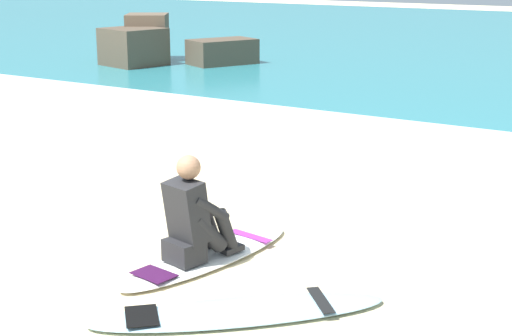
# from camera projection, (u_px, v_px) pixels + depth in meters

# --- Properties ---
(ground_plane) EXTENTS (80.00, 80.00, 0.00)m
(ground_plane) POSITION_uv_depth(u_px,v_px,m) (117.00, 274.00, 6.72)
(ground_plane) COLOR beige
(breaking_foam) EXTENTS (80.00, 0.90, 0.11)m
(breaking_foam) POSITION_uv_depth(u_px,v_px,m) (402.00, 129.00, 12.07)
(breaking_foam) COLOR white
(breaking_foam) RESTS_ON ground
(surfboard_main) EXTENTS (0.83, 2.10, 0.08)m
(surfboard_main) POSITION_uv_depth(u_px,v_px,m) (208.00, 256.00, 7.01)
(surfboard_main) COLOR white
(surfboard_main) RESTS_ON ground
(surfer_seated) EXTENTS (0.49, 0.76, 0.95)m
(surfer_seated) POSITION_uv_depth(u_px,v_px,m) (194.00, 219.00, 6.77)
(surfer_seated) COLOR #232326
(surfer_seated) RESTS_ON surfboard_main
(surfboard_spare_far) EXTENTS (2.02, 1.96, 0.08)m
(surfboard_spare_far) POSITION_uv_depth(u_px,v_px,m) (239.00, 312.00, 5.92)
(surfboard_spare_far) COLOR #9ED1E5
(surfboard_spare_far) RESTS_ON ground
(rock_outcrop_distant) EXTENTS (3.49, 2.96, 1.26)m
(rock_outcrop_distant) POSITION_uv_depth(u_px,v_px,m) (161.00, 47.00, 19.17)
(rock_outcrop_distant) COLOR brown
(rock_outcrop_distant) RESTS_ON ground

